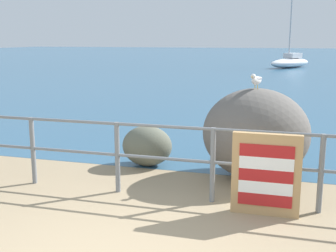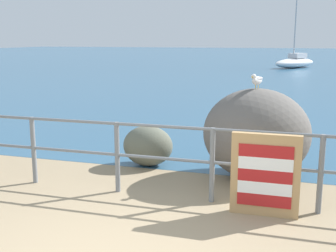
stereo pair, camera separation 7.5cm
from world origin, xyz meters
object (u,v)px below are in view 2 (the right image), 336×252
at_px(folded_deckchair_stack, 265,175).
at_px(breakwater_boulder_main, 256,134).
at_px(seagull, 257,80).
at_px(sailboat, 295,62).
at_px(breakwater_boulder_left, 148,146).

relative_size(folded_deckchair_stack, breakwater_boulder_main, 0.63).
distance_m(seagull, sailboat, 26.57).
height_order(breakwater_boulder_main, sailboat, sailboat).
bearing_deg(seagull, folded_deckchair_stack, 31.53).
distance_m(breakwater_boulder_main, seagull, 0.85).
height_order(folded_deckchair_stack, breakwater_boulder_left, folded_deckchair_stack).
distance_m(breakwater_boulder_left, sailboat, 26.46).
height_order(breakwater_boulder_left, seagull, seagull).
bearing_deg(breakwater_boulder_left, folded_deckchair_stack, -37.56).
relative_size(breakwater_boulder_main, sailboat, 0.34).
relative_size(breakwater_boulder_main, seagull, 4.90).
bearing_deg(breakwater_boulder_left, breakwater_boulder_main, -4.19).
bearing_deg(breakwater_boulder_main, seagull, -112.47).
height_order(breakwater_boulder_left, sailboat, sailboat).
bearing_deg(breakwater_boulder_main, folded_deckchair_stack, -80.32).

